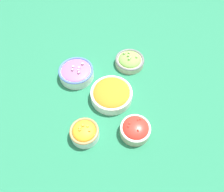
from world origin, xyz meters
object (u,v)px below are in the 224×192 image
object	(u,v)px
bowl_lettuce	(130,60)
bowl_carrots	(112,94)
bowl_red_onion	(76,72)
bowl_cherry_tomatoes	(135,129)
bowl_squash	(84,132)

from	to	relation	value
bowl_lettuce	bowl_carrots	world-z (taller)	same
bowl_lettuce	bowl_red_onion	bearing A→B (deg)	92.99
bowl_cherry_tomatoes	bowl_carrots	xyz separation A→B (m)	(0.20, 0.05, -0.00)
bowl_cherry_tomatoes	bowl_lettuce	distance (m)	0.39
bowl_cherry_tomatoes	bowl_carrots	bearing A→B (deg)	14.18
bowl_lettuce	bowl_carrots	size ratio (longest dim) A/B	0.77
bowl_cherry_tomatoes	bowl_red_onion	distance (m)	0.42
bowl_squash	bowl_lettuce	bearing A→B (deg)	-41.40
bowl_cherry_tomatoes	bowl_squash	size ratio (longest dim) A/B	1.06
bowl_red_onion	bowl_carrots	distance (m)	0.22
bowl_carrots	bowl_squash	bearing A→B (deg)	134.90
bowl_squash	bowl_red_onion	distance (m)	0.33
bowl_red_onion	bowl_cherry_tomatoes	bearing A→B (deg)	-152.57
bowl_lettuce	bowl_red_onion	distance (m)	0.28
bowl_squash	bowl_carrots	world-z (taller)	bowl_squash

